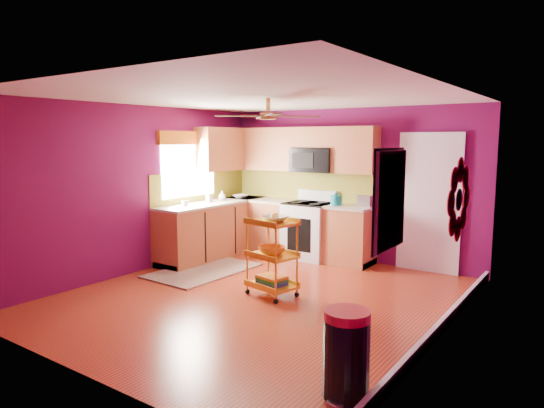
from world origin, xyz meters
The scene contains 18 objects.
ground centered at (0.00, 0.00, 0.00)m, with size 5.00×5.00×0.00m, color maroon.
room_envelope centered at (0.03, 0.00, 1.63)m, with size 4.54×5.04×2.52m.
lower_cabinets centered at (-1.35, 1.82, 0.43)m, with size 2.81×2.31×0.94m.
electric_range centered at (-0.55, 2.17, 0.48)m, with size 0.76×0.66×1.13m.
upper_cabinetry centered at (-1.24, 2.17, 1.80)m, with size 2.80×2.30×1.26m.
left_window centered at (-2.22, 1.05, 1.74)m, with size 0.08×1.35×1.08m.
panel_door centered at (1.35, 2.47, 1.02)m, with size 0.95×0.11×2.15m.
right_wall_art centered at (2.23, -0.34, 1.44)m, with size 0.04×2.74×1.04m.
ceiling_fan centered at (0.00, 0.20, 2.29)m, with size 1.01×1.01×0.26m.
shag_rug centered at (-1.43, 0.51, 0.01)m, with size 1.01×1.65×0.02m, color black.
rolling_cart centered at (0.09, 0.16, 0.56)m, with size 0.68×0.55×1.08m.
trash_can centered at (1.97, -1.54, 0.35)m, with size 0.41×0.43×0.70m.
teal_kettle centered at (-0.04, 2.15, 1.02)m, with size 0.18×0.18×0.21m.
toaster centered at (0.40, 2.29, 1.03)m, with size 0.22×0.15×0.18m, color beige.
soap_bottle_a centered at (-2.00, 1.29, 1.04)m, with size 0.09×0.09×0.19m, color #EA3F72.
soap_bottle_b centered at (-1.98, 1.61, 1.02)m, with size 0.13×0.13×0.17m, color white.
counter_dish centered at (-1.93, 2.05, 0.97)m, with size 0.26×0.26×0.06m, color white.
counter_cup centered at (-1.99, 0.71, 0.98)m, with size 0.11×0.11×0.09m, color white.
Camera 1 is at (3.53, -4.78, 1.99)m, focal length 32.00 mm.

